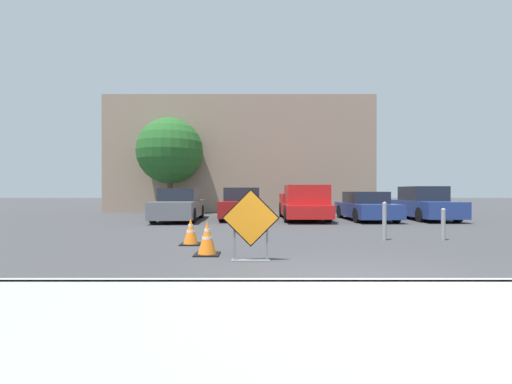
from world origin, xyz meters
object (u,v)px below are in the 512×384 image
traffic_cone_second (189,232)px  traffic_cone_nearest (206,239)px  parked_car_nearest (178,206)px  pickup_truck (303,204)px  parked_car_fourth (422,204)px  road_closed_sign (250,223)px  parked_car_second (241,205)px  bollard_nearest (383,220)px  parked_car_third (365,207)px  bollard_second (442,223)px

traffic_cone_second → traffic_cone_nearest: bearing=-66.0°
traffic_cone_nearest → traffic_cone_second: traffic_cone_nearest is taller
parked_car_nearest → pickup_truck: (5.72, 0.15, 0.05)m
pickup_truck → parked_car_fourth: pickup_truck is taller
road_closed_sign → pickup_truck: 9.47m
traffic_cone_second → parked_car_fourth: (9.58, 7.56, 0.39)m
parked_car_second → bollard_nearest: parked_car_second is taller
traffic_cone_second → parked_car_third: bearing=46.6°
traffic_cone_second → bollard_second: size_ratio=0.75×
traffic_cone_second → bollard_second: bearing=6.4°
parked_car_second → traffic_cone_nearest: bearing=88.5°
pickup_truck → bollard_nearest: 6.54m
parked_car_second → bollard_second: (5.81, -6.88, -0.22)m
traffic_cone_nearest → bollard_nearest: (4.58, 2.14, 0.21)m
parked_car_third → bollard_second: parked_car_third is taller
parked_car_second → parked_car_fourth: 8.58m
parked_car_third → traffic_cone_second: bearing=44.6°
parked_car_second → parked_car_fourth: size_ratio=0.94×
road_closed_sign → traffic_cone_nearest: 1.20m
parked_car_second → bollard_second: size_ratio=4.89×
traffic_cone_second → parked_car_third: size_ratio=0.16×
parked_car_nearest → bollard_nearest: bearing=136.4°
pickup_truck → parked_car_third: 2.86m
parked_car_second → parked_car_third: (5.72, -0.53, -0.08)m
parked_car_third → bollard_nearest: (-1.53, -6.35, -0.06)m
road_closed_sign → traffic_cone_nearest: road_closed_sign is taller
parked_car_fourth → bollard_nearest: bearing=58.2°
pickup_truck → parked_car_nearest: bearing=1.6°
traffic_cone_second → parked_car_nearest: bearing=104.8°
parked_car_second → parked_car_fourth: (8.58, -0.09, 0.02)m
pickup_truck → traffic_cone_second: bearing=61.8°
road_closed_sign → parked_car_third: (5.17, 9.14, -0.12)m
traffic_cone_second → parked_car_fourth: 12.21m
road_closed_sign → parked_car_fourth: parked_car_fourth is taller
parked_car_fourth → parked_car_third: bearing=9.8°
parked_car_fourth → road_closed_sign: bearing=51.1°
parked_car_third → bollard_second: (0.09, -6.35, -0.14)m
parked_car_second → bollard_second: bearing=131.1°
bollard_second → parked_car_second: bearing=130.2°
traffic_cone_second → parked_car_second: parked_car_second is taller
road_closed_sign → parked_car_nearest: 9.66m
traffic_cone_nearest → parked_car_third: size_ratio=0.17×
parked_car_fourth → parked_car_second: bearing=0.5°
traffic_cone_nearest → parked_car_second: bearing=87.5°
bollard_nearest → traffic_cone_second: bearing=-171.6°
traffic_cone_nearest → parked_car_nearest: size_ratio=0.16×
traffic_cone_second → parked_car_fourth: parked_car_fourth is taller
road_closed_sign → bollard_nearest: (3.64, 2.79, -0.17)m
parked_car_second → road_closed_sign: bearing=94.2°
parked_car_nearest → bollard_second: size_ratio=5.16×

